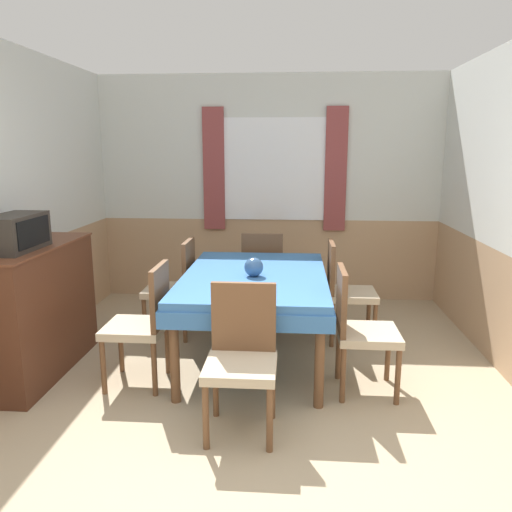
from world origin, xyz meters
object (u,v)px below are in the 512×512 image
Objects in this scene: chair_head_window at (263,272)px; chair_left_far at (176,284)px; chair_right_near at (359,326)px; chair_left_near at (144,320)px; vase at (254,267)px; tv at (15,233)px; chair_head_near at (242,353)px; sideboard at (36,309)px; dining_table at (255,286)px; chair_right_far at (345,288)px.

chair_head_window is 1.00× the size of chair_left_far.
chair_right_near is 1.59m from chair_left_near.
chair_left_far is at bearing -122.85° from chair_right_near.
tv is at bearing -164.93° from vase.
chair_head_window is 1.77m from chair_left_near.
chair_right_near is 0.97m from chair_head_near.
chair_head_near is at bearing -22.35° from sideboard.
chair_left_near and chair_left_far have the same top height.
chair_right_near is at bearing 0.81° from tv.
chair_head_window and chair_head_near have the same top height.
chair_right_near is (0.80, -0.51, -0.15)m from dining_table.
chair_head_near reaches higher than vase.
chair_left_near is 1.00× the size of chair_right_far.
chair_right_near is at bearing -63.35° from chair_head_window.
sideboard reaches higher than chair_right_near.
chair_head_window is at bearing -26.65° from chair_left_near.
chair_right_far is (0.80, -0.56, 0.00)m from chair_head_window.
chair_right_far is 6.04× the size of vase.
chair_right_far is at bearing -90.00° from chair_left_far.
chair_left_near is (-0.80, 0.56, 0.00)m from chair_head_near.
chair_right_near is at bearing -3.31° from sideboard.
vase is at bearing -89.88° from chair_head_near.
vase is (-0.00, -1.16, 0.33)m from chair_head_window.
chair_left_near is (-0.80, -0.51, -0.15)m from dining_table.
chair_right_far is 0.72× the size of sideboard.
chair_left_far is at bearing -144.95° from chair_head_window.
dining_table is 1.88× the size of chair_head_near.
tv is (-0.91, -0.04, 0.66)m from chair_left_near.
chair_head_near is 1.00× the size of chair_left_near.
chair_right_far is (0.80, 1.59, 0.00)m from chair_head_near.
dining_table is 1.88× the size of chair_head_window.
vase is (0.79, 0.42, 0.33)m from chair_left_near.
tv is (-2.51, -1.06, 0.66)m from chair_right_far.
vase is (-0.00, -0.09, 0.18)m from dining_table.
chair_head_near and chair_left_far have the same top height.
dining_table is 1.88× the size of chair_left_far.
chair_left_far is at bearing 142.76° from vase.
dining_table is 1.36× the size of sideboard.
dining_table is 0.96m from chair_left_near.
chair_right_near and chair_left_far have the same top height.
chair_head_window reaches higher than dining_table.
sideboard is at bearing 134.01° from chair_left_far.
chair_left_near is 1.00× the size of chair_left_far.
tv reaches higher than chair_right_far.
sideboard is at bearing -167.82° from dining_table.
chair_head_near is at bearing -17.01° from tv.
tv is (-0.91, -1.06, 0.66)m from chair_left_far.
sideboard reaches higher than chair_head_near.
chair_right_near is 1.00× the size of chair_right_far.
chair_head_near is 6.04× the size of vase.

